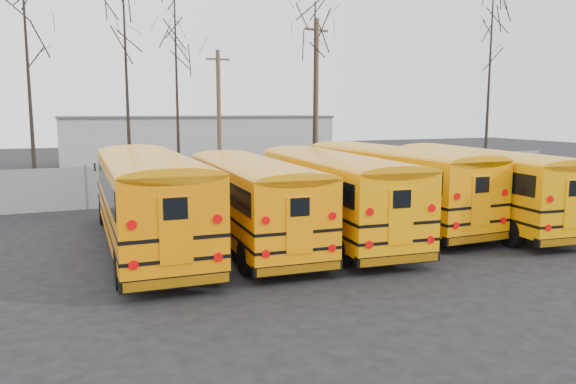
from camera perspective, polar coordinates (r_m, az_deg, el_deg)
name	(u,v)px	position (r m, az deg, el deg)	size (l,w,h in m)	color
ground	(367,252)	(18.66, 8.04, -6.06)	(120.00, 120.00, 0.00)	black
fence	(249,180)	(29.27, -3.95, 1.22)	(40.00, 0.04, 2.00)	gray
distant_building	(197,141)	(48.91, -9.27, 5.15)	(22.00, 8.00, 4.00)	#A2A29D
bus_a	(148,193)	(18.76, -14.01, -0.11)	(3.08, 11.90, 3.31)	black
bus_b	(250,194)	(19.20, -3.84, -0.17)	(3.12, 10.98, 3.04)	black
bus_c	(332,188)	(20.25, 4.51, 0.44)	(3.47, 11.39, 3.14)	black
bus_d	(390,178)	(23.03, 10.36, 1.40)	(2.93, 11.59, 3.22)	black
bus_e	(479,180)	(23.68, 18.82, 1.14)	(3.66, 11.35, 3.13)	black
utility_pole_left	(219,117)	(34.24, -7.03, 7.54)	(1.45, 0.25, 8.14)	brown
utility_pole_right	(316,101)	(34.47, 2.86, 9.19)	(1.74, 0.64, 10.01)	brown
tree_1	(29,81)	(29.56, -24.84, 10.19)	(0.26, 0.26, 11.93)	black
tree_2	(127,86)	(30.76, -16.05, 10.31)	(0.26, 0.26, 11.70)	black
tree_3	(177,93)	(31.02, -11.22, 9.85)	(0.26, 0.26, 11.05)	black
tree_4	(315,96)	(34.11, 2.71, 9.74)	(0.26, 0.26, 10.92)	black
tree_5	(489,84)	(40.02, 19.73, 10.33)	(0.26, 0.26, 12.70)	black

